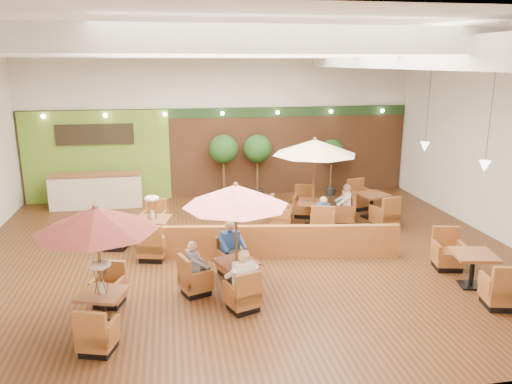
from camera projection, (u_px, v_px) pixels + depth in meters
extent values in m
plane|color=#381E0F|center=(248.00, 253.00, 12.93)|extent=(14.00, 14.00, 0.00)
cube|color=silver|center=(222.00, 121.00, 17.96)|extent=(14.00, 0.04, 5.50)
cube|color=silver|center=(319.00, 224.00, 6.52)|extent=(14.00, 0.04, 5.50)
cube|color=silver|center=(504.00, 141.00, 13.40)|extent=(0.04, 12.00, 5.50)
cube|color=white|center=(247.00, 31.00, 11.54)|extent=(14.00, 12.00, 0.04)
cube|color=brown|center=(222.00, 153.00, 18.19)|extent=(13.90, 0.10, 3.20)
cube|color=#1E3819|center=(222.00, 113.00, 17.82)|extent=(13.90, 0.12, 0.35)
cube|color=olive|center=(97.00, 157.00, 17.40)|extent=(5.00, 0.08, 3.20)
cube|color=black|center=(95.00, 134.00, 17.12)|extent=(2.60, 0.08, 0.70)
cube|color=white|center=(387.00, 56.00, 12.26)|extent=(0.60, 11.00, 0.60)
cube|color=white|center=(286.00, 39.00, 7.82)|extent=(13.60, 0.12, 0.45)
cube|color=white|center=(257.00, 45.00, 10.39)|extent=(13.60, 0.12, 0.45)
cube|color=white|center=(239.00, 48.00, 12.87)|extent=(13.60, 0.12, 0.45)
cube|color=white|center=(227.00, 51.00, 15.45)|extent=(13.60, 0.12, 0.45)
cylinder|color=black|center=(492.00, 101.00, 11.96)|extent=(0.01, 0.01, 3.20)
cone|color=white|center=(485.00, 166.00, 12.36)|extent=(0.28, 0.28, 0.28)
cylinder|color=black|center=(429.00, 93.00, 14.82)|extent=(0.01, 0.01, 3.20)
cone|color=white|center=(425.00, 147.00, 15.22)|extent=(0.28, 0.28, 0.28)
sphere|color=#FFEAC6|center=(43.00, 116.00, 16.60)|extent=(0.14, 0.14, 0.14)
sphere|color=#FFEAC6|center=(105.00, 115.00, 16.93)|extent=(0.14, 0.14, 0.14)
sphere|color=#FFEAC6|center=(165.00, 114.00, 17.26)|extent=(0.14, 0.14, 0.14)
sphere|color=#FFEAC6|center=(222.00, 113.00, 17.60)|extent=(0.14, 0.14, 0.14)
sphere|color=#FFEAC6|center=(278.00, 112.00, 17.93)|extent=(0.14, 0.14, 0.14)
sphere|color=#FFEAC6|center=(331.00, 112.00, 18.26)|extent=(0.14, 0.14, 0.14)
sphere|color=#FFEAC6|center=(382.00, 111.00, 18.59)|extent=(0.14, 0.14, 0.14)
cube|color=beige|center=(97.00, 191.00, 16.92)|extent=(3.00, 0.70, 1.10)
cube|color=brown|center=(95.00, 174.00, 16.77)|extent=(3.00, 0.75, 0.06)
cube|color=brown|center=(277.00, 242.00, 12.53)|extent=(6.12, 1.06, 0.85)
cube|color=brown|center=(102.00, 294.00, 9.19)|extent=(0.97, 0.97, 0.05)
cylinder|color=black|center=(104.00, 310.00, 9.27)|extent=(0.09, 0.09, 0.60)
cube|color=black|center=(105.00, 325.00, 9.35)|extent=(0.52, 0.52, 0.04)
cube|color=brown|center=(98.00, 337.00, 8.46)|extent=(0.71, 0.71, 0.29)
cube|color=brown|center=(99.00, 329.00, 8.19)|extent=(0.57, 0.26, 0.64)
cube|color=brown|center=(82.00, 327.00, 8.45)|extent=(0.22, 0.50, 0.26)
cube|color=brown|center=(112.00, 329.00, 8.38)|extent=(0.22, 0.50, 0.26)
cube|color=black|center=(99.00, 348.00, 8.51)|extent=(0.63, 0.63, 0.13)
cube|color=brown|center=(109.00, 292.00, 10.12)|extent=(0.71, 0.71, 0.29)
cube|color=brown|center=(106.00, 275.00, 10.25)|extent=(0.57, 0.26, 0.64)
cube|color=brown|center=(121.00, 285.00, 10.04)|extent=(0.22, 0.50, 0.26)
cube|color=brown|center=(96.00, 283.00, 10.11)|extent=(0.22, 0.50, 0.26)
cube|color=black|center=(110.00, 302.00, 10.17)|extent=(0.63, 0.63, 0.13)
cylinder|color=brown|center=(100.00, 270.00, 9.07)|extent=(0.06, 0.06, 2.29)
cone|color=#551D19|center=(96.00, 219.00, 8.83)|extent=(2.19, 2.19, 0.45)
sphere|color=brown|center=(95.00, 207.00, 8.77)|extent=(0.10, 0.10, 0.10)
cylinder|color=silver|center=(102.00, 287.00, 9.16)|extent=(0.10, 0.10, 0.22)
cube|color=brown|center=(237.00, 262.00, 10.64)|extent=(1.01, 1.01, 0.06)
cylinder|color=black|center=(237.00, 276.00, 10.73)|extent=(0.09, 0.09, 0.61)
cube|color=black|center=(237.00, 290.00, 10.81)|extent=(0.54, 0.54, 0.04)
cube|color=brown|center=(243.00, 297.00, 9.90)|extent=(0.74, 0.74, 0.30)
cube|color=brown|center=(240.00, 290.00, 9.60)|extent=(0.57, 0.29, 0.65)
cube|color=brown|center=(231.00, 292.00, 9.72)|extent=(0.25, 0.51, 0.26)
cube|color=brown|center=(254.00, 286.00, 9.98)|extent=(0.25, 0.51, 0.26)
cube|color=black|center=(243.00, 307.00, 9.95)|extent=(0.66, 0.66, 0.13)
cube|color=brown|center=(232.00, 263.00, 11.58)|extent=(0.74, 0.74, 0.30)
cube|color=brown|center=(234.00, 248.00, 11.74)|extent=(0.57, 0.29, 0.65)
cube|color=brown|center=(242.00, 253.00, 11.67)|extent=(0.25, 0.51, 0.26)
cube|color=brown|center=(221.00, 258.00, 11.41)|extent=(0.25, 0.51, 0.26)
cube|color=black|center=(232.00, 272.00, 11.64)|extent=(0.66, 0.66, 0.13)
cube|color=brown|center=(196.00, 282.00, 10.60)|extent=(0.74, 0.74, 0.30)
cube|color=brown|center=(206.00, 270.00, 10.48)|extent=(0.29, 0.57, 0.65)
cube|color=brown|center=(190.00, 269.00, 10.77)|extent=(0.51, 0.25, 0.26)
cube|color=brown|center=(201.00, 278.00, 10.32)|extent=(0.51, 0.25, 0.26)
cube|color=black|center=(196.00, 291.00, 10.65)|extent=(0.66, 0.66, 0.13)
cylinder|color=brown|center=(236.00, 240.00, 10.52)|extent=(0.06, 0.06, 2.32)
cone|color=#DA696F|center=(236.00, 195.00, 10.27)|extent=(2.23, 2.23, 0.45)
sphere|color=brown|center=(236.00, 184.00, 10.21)|extent=(0.10, 0.10, 0.10)
cube|color=brown|center=(313.00, 202.00, 14.89)|extent=(1.12, 1.12, 0.06)
cylinder|color=black|center=(313.00, 214.00, 14.98)|extent=(0.10, 0.10, 0.69)
cube|color=black|center=(312.00, 225.00, 15.07)|extent=(0.59, 0.59, 0.04)
cube|color=brown|center=(322.00, 226.00, 14.06)|extent=(0.81, 0.81, 0.33)
cube|color=brown|center=(329.00, 218.00, 13.75)|extent=(0.64, 0.30, 0.73)
cube|color=brown|center=(312.00, 219.00, 14.05)|extent=(0.26, 0.57, 0.29)
cube|color=brown|center=(334.00, 220.00, 13.96)|extent=(0.26, 0.57, 0.29)
cube|color=black|center=(322.00, 234.00, 14.12)|extent=(0.72, 0.72, 0.15)
cube|color=brown|center=(304.00, 207.00, 15.94)|extent=(0.81, 0.81, 0.33)
cube|color=brown|center=(300.00, 196.00, 16.09)|extent=(0.64, 0.30, 0.73)
cube|color=brown|center=(314.00, 201.00, 15.85)|extent=(0.26, 0.57, 0.29)
cube|color=brown|center=(295.00, 200.00, 15.93)|extent=(0.26, 0.57, 0.29)
cube|color=black|center=(304.00, 214.00, 16.00)|extent=(0.72, 0.72, 0.15)
cube|color=brown|center=(281.00, 218.00, 14.84)|extent=(0.81, 0.81, 0.33)
cube|color=brown|center=(289.00, 207.00, 14.88)|extent=(0.30, 0.64, 0.73)
cube|color=brown|center=(282.00, 208.00, 15.07)|extent=(0.57, 0.26, 0.29)
cube|color=brown|center=(280.00, 214.00, 14.50)|extent=(0.57, 0.26, 0.29)
cube|color=black|center=(281.00, 225.00, 14.90)|extent=(0.72, 0.72, 0.15)
cube|color=brown|center=(344.00, 214.00, 15.16)|extent=(0.81, 0.81, 0.33)
cube|color=brown|center=(337.00, 206.00, 14.96)|extent=(0.30, 0.64, 0.73)
cube|color=brown|center=(345.00, 211.00, 14.82)|extent=(0.57, 0.26, 0.29)
cube|color=brown|center=(344.00, 205.00, 15.40)|extent=(0.57, 0.26, 0.29)
cube|color=black|center=(344.00, 222.00, 15.22)|extent=(0.72, 0.72, 0.15)
cylinder|color=brown|center=(314.00, 184.00, 14.75)|extent=(0.06, 0.06, 2.60)
cone|color=beige|center=(315.00, 147.00, 14.47)|extent=(2.49, 2.49, 0.45)
sphere|color=brown|center=(315.00, 139.00, 14.41)|extent=(0.10, 0.10, 0.10)
cube|color=brown|center=(153.00, 219.00, 13.27)|extent=(1.06, 1.06, 0.06)
cylinder|color=black|center=(153.00, 232.00, 13.36)|extent=(0.10, 0.10, 0.68)
cube|color=black|center=(154.00, 245.00, 13.45)|extent=(0.56, 0.56, 0.04)
cube|color=brown|center=(153.00, 248.00, 12.44)|extent=(0.78, 0.78, 0.33)
cube|color=brown|center=(154.00, 240.00, 12.12)|extent=(0.65, 0.25, 0.72)
cube|color=brown|center=(140.00, 240.00, 12.41)|extent=(0.22, 0.57, 0.29)
cube|color=brown|center=(164.00, 240.00, 12.37)|extent=(0.22, 0.57, 0.29)
cube|color=black|center=(153.00, 257.00, 12.50)|extent=(0.69, 0.69, 0.14)
cube|color=brown|center=(154.00, 224.00, 14.31)|extent=(0.78, 0.78, 0.33)
cube|color=brown|center=(152.00, 211.00, 14.47)|extent=(0.65, 0.25, 0.72)
cube|color=brown|center=(164.00, 217.00, 14.24)|extent=(0.22, 0.57, 0.29)
cube|color=brown|center=(144.00, 217.00, 14.28)|extent=(0.22, 0.57, 0.29)
cube|color=black|center=(155.00, 231.00, 14.37)|extent=(0.69, 0.69, 0.14)
cube|color=brown|center=(116.00, 237.00, 13.21)|extent=(0.78, 0.78, 0.33)
cube|color=brown|center=(125.00, 225.00, 13.24)|extent=(0.25, 0.65, 0.72)
cube|color=brown|center=(119.00, 226.00, 13.45)|extent=(0.57, 0.22, 0.29)
cube|color=brown|center=(111.00, 233.00, 12.87)|extent=(0.57, 0.22, 0.29)
cube|color=black|center=(117.00, 245.00, 13.27)|extent=(0.69, 0.69, 0.14)
cylinder|color=silver|center=(152.00, 214.00, 13.23)|extent=(0.10, 0.10, 0.22)
cube|color=brown|center=(474.00, 255.00, 10.84)|extent=(1.04, 1.04, 0.06)
cylinder|color=black|center=(472.00, 270.00, 10.93)|extent=(0.10, 0.10, 0.68)
cube|color=black|center=(470.00, 285.00, 11.02)|extent=(0.55, 0.55, 0.04)
cube|color=brown|center=(500.00, 293.00, 10.02)|extent=(0.75, 0.75, 0.33)
cube|color=brown|center=(486.00, 283.00, 9.97)|extent=(0.20, 0.57, 0.29)
cube|color=black|center=(499.00, 304.00, 10.08)|extent=(0.67, 0.67, 0.14)
cube|color=brown|center=(448.00, 257.00, 11.88)|extent=(0.75, 0.75, 0.33)
cube|color=brown|center=(441.00, 241.00, 12.05)|extent=(0.65, 0.23, 0.72)
cube|color=brown|center=(461.00, 249.00, 11.82)|extent=(0.20, 0.57, 0.29)
cube|color=brown|center=(436.00, 248.00, 11.84)|extent=(0.20, 0.57, 0.29)
cube|color=black|center=(447.00, 266.00, 11.94)|extent=(0.67, 0.67, 0.14)
cube|color=brown|center=(372.00, 195.00, 15.71)|extent=(1.10, 1.10, 0.06)
cylinder|color=black|center=(371.00, 206.00, 15.81)|extent=(0.10, 0.10, 0.69)
cube|color=black|center=(371.00, 217.00, 15.90)|extent=(0.58, 0.58, 0.04)
cube|color=brown|center=(384.00, 217.00, 14.88)|extent=(0.80, 0.80, 0.33)
cube|color=brown|center=(386.00, 210.00, 14.54)|extent=(0.65, 0.28, 0.73)
cube|color=brown|center=(377.00, 212.00, 14.69)|extent=(0.24, 0.58, 0.29)
cube|color=brown|center=(393.00, 209.00, 14.95)|extent=(0.24, 0.58, 0.29)
cube|color=black|center=(384.00, 225.00, 14.94)|extent=(0.71, 0.71, 0.15)
cube|color=brown|center=(360.00, 200.00, 16.77)|extent=(0.80, 0.80, 0.33)
cube|color=brown|center=(359.00, 189.00, 16.95)|extent=(0.65, 0.28, 0.73)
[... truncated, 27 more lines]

